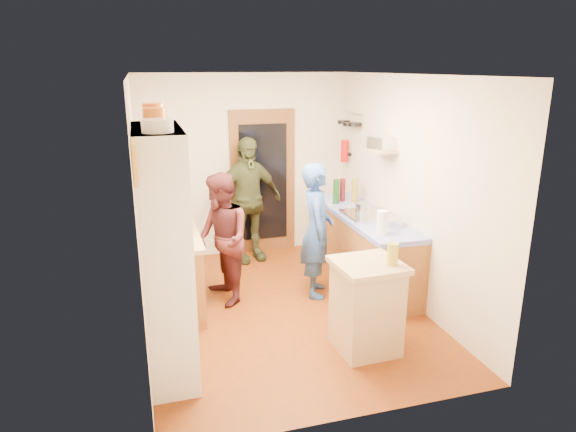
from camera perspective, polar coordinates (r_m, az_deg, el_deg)
name	(u,v)px	position (r m, az deg, el deg)	size (l,w,h in m)	color
floor	(283,309)	(6.01, -0.57, -10.30)	(3.00, 4.00, 0.02)	#77320B
ceiling	(282,74)	(5.37, -0.66, 15.55)	(3.00, 4.00, 0.02)	silver
wall_back	(245,166)	(7.46, -4.79, 5.58)	(3.00, 0.02, 2.60)	beige
wall_front	(358,266)	(3.74, 7.73, -5.52)	(3.00, 0.02, 2.60)	beige
wall_left	(138,210)	(5.36, -16.37, 0.69)	(0.02, 4.00, 2.60)	beige
wall_right	(408,190)	(6.11, 13.17, 2.82)	(0.02, 4.00, 2.60)	beige
door_frame	(263,182)	(7.52, -2.81, 3.77)	(0.95, 0.06, 2.10)	brown
door_glass	(263,183)	(7.49, -2.75, 3.71)	(0.70, 0.02, 1.70)	black
hutch_body	(165,253)	(4.65, -13.51, -4.03)	(0.40, 1.20, 2.20)	white
hutch_top_shelf	(156,130)	(4.40, -14.45, 9.27)	(0.40, 1.14, 0.04)	white
plate_stack	(157,126)	(4.05, -14.32, 9.69)	(0.24, 0.24, 0.10)	white
orange_pot_a	(155,117)	(4.49, -14.59, 10.61)	(0.19, 0.19, 0.15)	orange
orange_pot_b	(154,113)	(4.72, -14.71, 11.00)	(0.19, 0.19, 0.17)	orange
left_counter_base	(172,271)	(6.06, -12.81, -5.96)	(0.60, 1.40, 0.85)	#9E5E31
left_counter_top	(169,234)	(5.91, -13.08, -1.92)	(0.64, 1.44, 0.05)	tan
toaster	(176,236)	(5.44, -12.33, -2.14)	(0.25, 0.17, 0.19)	white
kettle	(165,228)	(5.72, -13.55, -1.35)	(0.16, 0.16, 0.18)	white
orange_bowl	(174,222)	(6.10, -12.50, -0.62)	(0.20, 0.20, 0.09)	orange
chopping_board	(167,216)	(6.45, -13.24, -0.05)	(0.30, 0.22, 0.03)	tan
right_counter_base	(362,250)	(6.65, 8.26, -3.73)	(0.60, 2.20, 0.84)	#9E5E31
right_counter_top	(364,216)	(6.52, 8.42, -0.01)	(0.62, 2.22, 0.06)	#1A22BD
hob	(368,215)	(6.39, 8.90, 0.12)	(0.55, 0.58, 0.04)	silver
pot_on_hob	(363,208)	(6.39, 8.37, 0.89)	(0.19, 0.19, 0.12)	silver
bottle_a	(336,191)	(6.92, 5.38, 2.74)	(0.08, 0.08, 0.33)	#143F14
bottle_b	(343,190)	(7.06, 6.08, 2.90)	(0.08, 0.08, 0.31)	#591419
bottle_c	(355,190)	(7.00, 7.42, 2.86)	(0.08, 0.08, 0.34)	olive
paper_towel	(382,223)	(5.71, 10.42, -0.73)	(0.12, 0.12, 0.27)	white
mixing_bowl	(392,222)	(6.05, 11.51, -0.69)	(0.24, 0.24, 0.09)	silver
island_base	(366,309)	(5.09, 8.69, -10.16)	(0.55, 0.55, 0.86)	tan
island_top	(368,265)	(4.90, 8.92, -5.39)	(0.62, 0.62, 0.05)	tan
cutting_board	(361,263)	(4.92, 8.13, -5.16)	(0.35, 0.28, 0.02)	white
oil_jar	(392,254)	(4.84, 11.53, -4.16)	(0.10, 0.10, 0.21)	#AD9E2D
pan_rail	(354,113)	(7.33, 7.34, 11.24)	(0.02, 0.02, 0.65)	silver
pan_hang_a	(355,124)	(7.16, 7.41, 10.07)	(0.18, 0.18, 0.05)	black
pan_hang_b	(349,124)	(7.34, 6.78, 10.09)	(0.16, 0.16, 0.05)	black
pan_hang_c	(343,122)	(7.52, 6.18, 10.34)	(0.17, 0.17, 0.05)	black
wall_shelf	(381,150)	(6.36, 10.32, 7.18)	(0.26, 0.42, 0.03)	tan
radio	(382,143)	(6.35, 10.36, 7.98)	(0.22, 0.30, 0.15)	silver
ext_bracket	(348,154)	(7.57, 6.72, 6.84)	(0.06, 0.10, 0.04)	black
fire_extinguisher	(345,151)	(7.53, 6.30, 7.20)	(0.11, 0.11, 0.32)	red
picture_frame	(135,162)	(3.68, -16.65, 5.74)	(0.03, 0.25, 0.30)	gold
person_hob	(319,231)	(6.07, 3.52, -1.67)	(0.59, 0.39, 1.62)	#284991
person_left	(223,238)	(5.97, -7.27, -2.48)	(0.75, 0.58, 1.54)	#4A1D1F
person_back	(248,200)	(7.19, -4.48, 1.79)	(1.04, 0.43, 1.77)	#383D21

